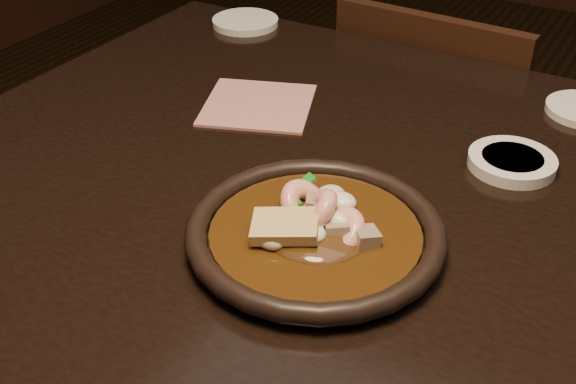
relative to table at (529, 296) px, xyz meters
The scene contains 7 objects.
table is the anchor object (origin of this frame).
chair 0.70m from the table, 117.61° to the left, with size 0.40×0.40×0.80m.
plate 0.26m from the table, 149.38° to the right, with size 0.28×0.28×0.03m.
stirfry 0.27m from the table, 150.21° to the right, with size 0.14×0.15×0.07m.
soy_dish 0.18m from the table, 117.83° to the left, with size 0.11×0.11×0.02m, color silver.
saucer_left 0.75m from the table, 148.59° to the left, with size 0.12×0.12×0.01m, color silver.
napkin 0.47m from the table, 164.52° to the left, with size 0.15×0.15×0.00m, color #B3726E.
Camera 1 is at (0.07, -0.68, 1.23)m, focal length 45.00 mm.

